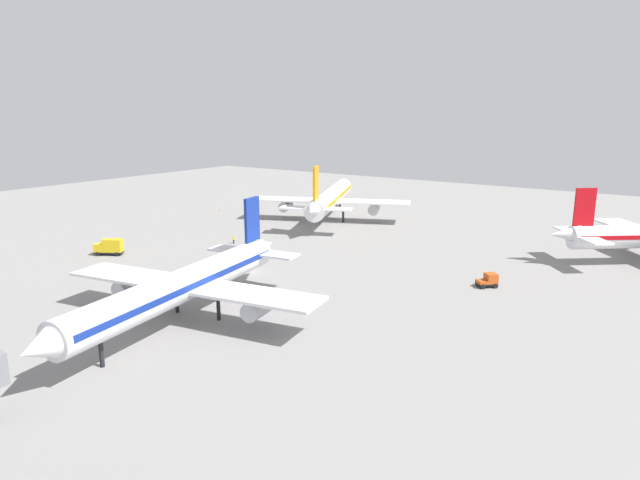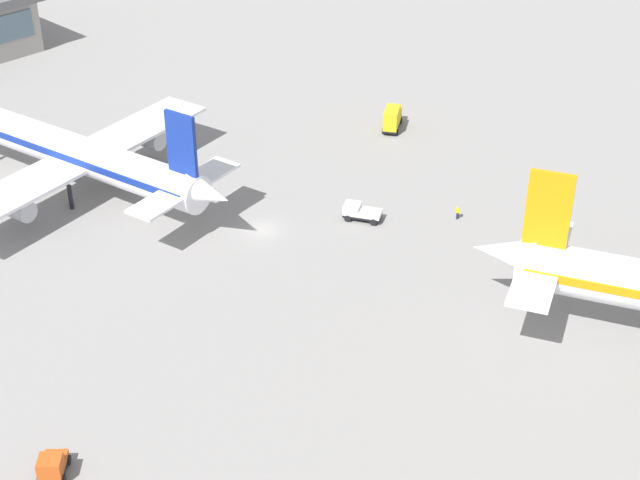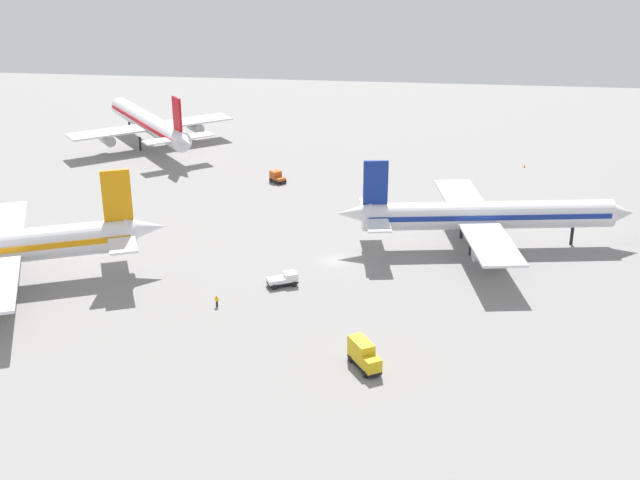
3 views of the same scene
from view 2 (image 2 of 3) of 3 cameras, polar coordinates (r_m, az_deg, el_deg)
name	(u,v)px [view 2 (image 2 of 3)]	position (r m, az deg, el deg)	size (l,w,h in m)	color
ground	(262,231)	(112.16, -3.45, 0.56)	(288.00, 288.00, 0.00)	gray
airplane_at_gate	(72,151)	(121.56, -14.37, 5.08)	(39.59, 48.86, 14.92)	white
baggage_tug	(52,466)	(83.30, -15.48, -12.68)	(3.70, 3.71, 2.30)	black
pushback_tractor	(360,212)	(113.81, 2.39, 1.66)	(3.72, 4.78, 1.90)	black
catering_truck	(392,118)	(135.96, 4.28, 7.19)	(5.76, 4.56, 3.30)	black
ground_crew_worker	(458,212)	(115.00, 8.11, 1.61)	(0.44, 0.57, 1.67)	#1E2338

